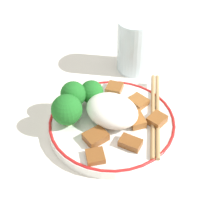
{
  "coord_description": "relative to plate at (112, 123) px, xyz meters",
  "views": [
    {
      "loc": [
        0.19,
        -0.32,
        0.4
      ],
      "look_at": [
        0.0,
        0.0,
        0.04
      ],
      "focal_mm": 50.0,
      "sensor_mm": 36.0,
      "label": 1
    }
  ],
  "objects": [
    {
      "name": "ground_plane",
      "position": [
        0.0,
        0.0,
        -0.01
      ],
      "size": [
        3.0,
        3.0,
        0.0
      ],
      "primitive_type": "plane",
      "color": "silver"
    },
    {
      "name": "plate",
      "position": [
        0.0,
        0.0,
        0.0
      ],
      "size": [
        0.22,
        0.22,
        0.02
      ],
      "color": "white",
      "rests_on": "ground_plane"
    },
    {
      "name": "rice_mound",
      "position": [
        0.0,
        0.0,
        0.03
      ],
      "size": [
        0.09,
        0.07,
        0.05
      ],
      "color": "white",
      "rests_on": "plate"
    },
    {
      "name": "broccoli_back_left",
      "position": [
        -0.05,
        0.02,
        0.03
      ],
      "size": [
        0.04,
        0.04,
        0.05
      ],
      "color": "#7FB756",
      "rests_on": "plate"
    },
    {
      "name": "broccoli_back_center",
      "position": [
        -0.07,
        -0.01,
        0.04
      ],
      "size": [
        0.04,
        0.04,
        0.05
      ],
      "color": "#7FB756",
      "rests_on": "plate"
    },
    {
      "name": "broccoli_back_right",
      "position": [
        -0.06,
        -0.04,
        0.04
      ],
      "size": [
        0.05,
        0.05,
        0.06
      ],
      "color": "#7FB756",
      "rests_on": "plate"
    },
    {
      "name": "meat_near_front",
      "position": [
        0.0,
        -0.05,
        0.01
      ],
      "size": [
        0.04,
        0.04,
        0.01
      ],
      "color": "brown",
      "rests_on": "plate"
    },
    {
      "name": "meat_near_left",
      "position": [
        0.04,
        0.02,
        0.01
      ],
      "size": [
        0.04,
        0.04,
        0.01
      ],
      "color": "#995B28",
      "rests_on": "plate"
    },
    {
      "name": "meat_near_right",
      "position": [
        0.02,
        0.06,
        0.01
      ],
      "size": [
        0.04,
        0.03,
        0.01
      ],
      "color": "#995B28",
      "rests_on": "plate"
    },
    {
      "name": "meat_near_back",
      "position": [
        0.05,
        -0.03,
        0.01
      ],
      "size": [
        0.04,
        0.02,
        0.01
      ],
      "color": "brown",
      "rests_on": "plate"
    },
    {
      "name": "meat_on_rice_edge",
      "position": [
        -0.04,
        0.07,
        0.01
      ],
      "size": [
        0.03,
        0.04,
        0.01
      ],
      "color": "brown",
      "rests_on": "plate"
    },
    {
      "name": "meat_mid_left",
      "position": [
        0.02,
        -0.08,
        0.01
      ],
      "size": [
        0.04,
        0.04,
        0.01
      ],
      "color": "brown",
      "rests_on": "plate"
    },
    {
      "name": "meat_mid_right",
      "position": [
        0.07,
        0.03,
        0.01
      ],
      "size": [
        0.03,
        0.03,
        0.01
      ],
      "color": "brown",
      "rests_on": "plate"
    },
    {
      "name": "chopsticks",
      "position": [
        0.06,
        0.05,
        0.01
      ],
      "size": [
        0.1,
        0.19,
        0.01
      ],
      "color": "#AD8451",
      "rests_on": "plate"
    },
    {
      "name": "drinking_glass",
      "position": [
        -0.05,
        0.18,
        0.05
      ],
      "size": [
        0.07,
        0.07,
        0.11
      ],
      "color": "silver",
      "rests_on": "ground_plane"
    }
  ]
}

